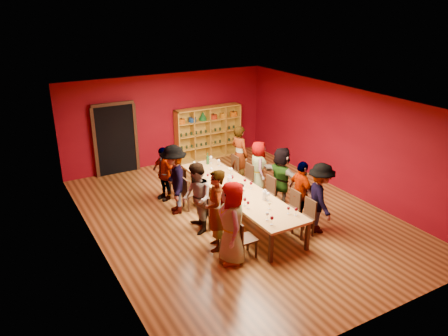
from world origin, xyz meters
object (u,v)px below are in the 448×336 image
at_px(person_left_0, 232,223).
at_px(chair_person_right_0, 306,215).
at_px(person_left_1, 216,210).
at_px(chair_person_left_4, 175,180).
at_px(chair_person_right_4, 232,169).
at_px(chair_person_left_3, 189,192).
at_px(person_left_2, 197,198).
at_px(person_right_2, 281,177).
at_px(tasting_table, 238,191).
at_px(chair_person_left_1, 228,225).
at_px(person_right_4, 240,155).
at_px(chair_person_right_2, 267,191).
at_px(person_left_3, 174,180).
at_px(chair_person_right_3, 246,178).
at_px(person_right_1, 301,192).
at_px(person_left_4, 164,173).
at_px(wine_bottle, 208,160).
at_px(person_right_0, 320,198).
at_px(chair_person_left_0, 242,237).
at_px(chair_person_right_1, 291,206).
at_px(shelving_unit, 208,130).
at_px(chair_person_left_2, 210,209).
at_px(spittoon_bowl, 239,186).
at_px(person_right_3, 258,167).

height_order(person_left_0, chair_person_right_0, person_left_0).
distance_m(person_left_1, chair_person_left_4, 3.01).
bearing_deg(person_left_0, chair_person_right_4, 166.62).
bearing_deg(chair_person_left_4, chair_person_left_3, -90.00).
distance_m(person_left_2, person_right_2, 2.59).
bearing_deg(person_right_2, tasting_table, 78.30).
xyz_separation_m(person_left_0, chair_person_right_0, (2.08, 0.10, -0.41)).
height_order(chair_person_left_1, person_right_4, person_right_4).
bearing_deg(chair_person_right_2, tasting_table, 179.02).
bearing_deg(person_left_3, chair_person_right_3, 106.11).
height_order(chair_person_left_3, chair_person_right_2, same).
xyz_separation_m(person_right_1, person_right_4, (-0.01, 2.88, 0.09)).
distance_m(person_left_0, person_left_4, 3.59).
height_order(person_left_1, person_left_3, person_left_1).
height_order(person_left_1, person_right_2, person_left_1).
bearing_deg(chair_person_left_1, person_left_2, 110.53).
xyz_separation_m(person_left_1, chair_person_left_4, (0.31, 2.97, -0.44)).
bearing_deg(wine_bottle, person_right_2, -58.79).
bearing_deg(wine_bottle, person_right_1, -70.90).
bearing_deg(person_right_0, chair_person_right_4, 27.68).
bearing_deg(person_left_0, chair_person_left_4, -167.13).
relative_size(person_left_1, person_right_0, 1.09).
bearing_deg(chair_person_left_4, person_right_0, -57.67).
distance_m(chair_person_left_0, chair_person_right_1, 1.94).
height_order(person_left_1, person_right_4, person_left_1).
xyz_separation_m(person_left_0, person_right_1, (2.35, 0.67, -0.11)).
bearing_deg(person_right_4, chair_person_left_3, 101.57).
distance_m(shelving_unit, person_right_4, 2.49).
relative_size(chair_person_left_3, person_right_0, 0.52).
bearing_deg(person_right_2, chair_person_left_0, 115.90).
bearing_deg(person_right_4, person_left_2, 119.24).
height_order(chair_person_left_1, person_left_4, person_left_4).
bearing_deg(person_right_2, chair_person_left_1, 104.51).
xyz_separation_m(chair_person_left_0, person_right_2, (2.25, 1.69, 0.32)).
relative_size(chair_person_left_2, wine_bottle, 2.64).
relative_size(chair_person_left_3, spittoon_bowl, 3.30).
bearing_deg(tasting_table, person_left_1, -138.19).
distance_m(person_left_0, chair_person_right_2, 2.71).
bearing_deg(chair_person_left_2, person_left_3, 108.49).
height_order(person_right_0, chair_person_right_2, person_right_0).
bearing_deg(person_left_0, person_left_1, -158.19).
bearing_deg(person_right_3, person_right_0, -158.14).
bearing_deg(person_left_2, chair_person_left_4, -176.70).
relative_size(person_left_2, chair_person_right_1, 1.94).
relative_size(person_left_0, chair_person_right_1, 2.04).
distance_m(chair_person_left_2, chair_person_right_2, 1.83).
relative_size(person_left_3, spittoon_bowl, 6.80).
bearing_deg(chair_person_right_0, chair_person_right_2, 90.00).
xyz_separation_m(chair_person_right_4, spittoon_bowl, (-0.86, -1.83, 0.32)).
relative_size(person_left_4, person_right_1, 0.95).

